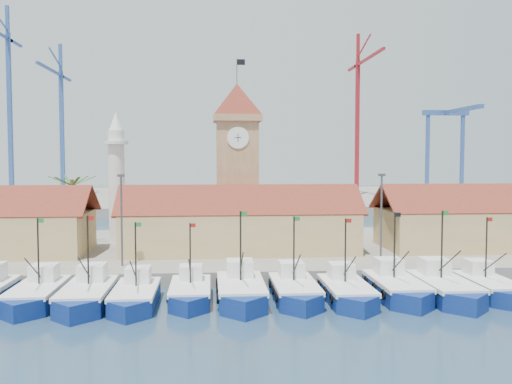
{
  "coord_description": "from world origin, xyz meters",
  "views": [
    {
      "loc": [
        -3.33,
        -44.38,
        12.18
      ],
      "look_at": [
        1.7,
        18.0,
        8.35
      ],
      "focal_mm": 40.0,
      "sensor_mm": 36.0,
      "label": 1
    }
  ],
  "objects": [
    {
      "name": "boat_9",
      "position": [
        16.68,
        2.18,
        0.83
      ],
      "size": [
        3.86,
        10.58,
        8.0
      ],
      "color": "navy",
      "rests_on": "ground"
    },
    {
      "name": "gantry",
      "position": [
        62.0,
        106.65,
        20.04
      ],
      "size": [
        13.0,
        22.0,
        23.2
      ],
      "color": "#315297",
      "rests_on": "terminal"
    },
    {
      "name": "hall_center",
      "position": [
        0.0,
        20.0,
        3.99
      ],
      "size": [
        27.04,
        10.13,
        7.61
      ],
      "color": "tan",
      "rests_on": "quay"
    },
    {
      "name": "boat_8",
      "position": [
        12.69,
        2.86,
        0.81
      ],
      "size": [
        3.77,
        10.33,
        7.82
      ],
      "color": "navy",
      "rests_on": "ground"
    },
    {
      "name": "ground",
      "position": [
        0.0,
        0.0,
        0.0
      ],
      "size": [
        400.0,
        400.0,
        0.0
      ],
      "primitive_type": "plane",
      "color": "#1E3E51",
      "rests_on": "ground"
    },
    {
      "name": "boat_2",
      "position": [
        -13.42,
        2.28,
        0.81
      ],
      "size": [
        3.77,
        10.33,
        7.81
      ],
      "color": "navy",
      "rests_on": "ground"
    },
    {
      "name": "minaret",
      "position": [
        -15.0,
        28.0,
        9.73
      ],
      "size": [
        3.0,
        3.0,
        16.3
      ],
      "color": "silver",
      "rests_on": "quay"
    },
    {
      "name": "boat_3",
      "position": [
        -9.49,
        1.95,
        0.75
      ],
      "size": [
        3.49,
        9.56,
        7.24
      ],
      "color": "navy",
      "rests_on": "ground"
    },
    {
      "name": "crane_blue_near",
      "position": [
        -41.73,
        106.84,
        23.65
      ],
      "size": [
        1.0,
        30.44,
        39.32
      ],
      "color": "#315297",
      "rests_on": "terminal"
    },
    {
      "name": "boat_1",
      "position": [
        -17.63,
        3.0,
        0.78
      ],
      "size": [
        3.64,
        9.96,
        7.54
      ],
      "color": "navy",
      "rests_on": "ground"
    },
    {
      "name": "crane_red_right",
      "position": [
        35.72,
        103.59,
        25.65
      ],
      "size": [
        1.0,
        32.82,
        42.59
      ],
      "color": "maroon",
      "rests_on": "terminal"
    },
    {
      "name": "hall_right",
      "position": [
        32.0,
        20.0,
        3.99
      ],
      "size": [
        31.2,
        10.13,
        7.61
      ],
      "color": "tan",
      "rests_on": "quay"
    },
    {
      "name": "boat_6",
      "position": [
        3.8,
        2.7,
        0.78
      ],
      "size": [
        3.64,
        9.96,
        7.54
      ],
      "color": "navy",
      "rests_on": "ground"
    },
    {
      "name": "boat_5",
      "position": [
        -0.78,
        2.61,
        0.83
      ],
      "size": [
        3.89,
        10.65,
        8.06
      ],
      "color": "navy",
      "rests_on": "ground"
    },
    {
      "name": "boat_10",
      "position": [
        20.96,
        2.8,
        0.75
      ],
      "size": [
        3.52,
        9.65,
        7.3
      ],
      "color": "navy",
      "rests_on": "ground"
    },
    {
      "name": "palm_tree",
      "position": [
        -20.0,
        26.0,
        6.25
      ],
      "size": [
        5.6,
        5.03,
        8.39
      ],
      "color": "brown",
      "rests_on": "quay"
    },
    {
      "name": "lamp_posts",
      "position": [
        0.5,
        12.0,
        6.48
      ],
      "size": [
        80.7,
        0.25,
        9.03
      ],
      "color": "#3F3F44",
      "rests_on": "quay"
    },
    {
      "name": "quay",
      "position": [
        0.0,
        24.0,
        0.75
      ],
      "size": [
        140.0,
        32.0,
        1.5
      ],
      "primitive_type": "cube",
      "color": "gray",
      "rests_on": "ground"
    },
    {
      "name": "boat_7",
      "position": [
        8.11,
        1.96,
        0.77
      ],
      "size": [
        3.57,
        9.78,
        7.4
      ],
      "color": "navy",
      "rests_on": "ground"
    },
    {
      "name": "terminal",
      "position": [
        0.0,
        110.0,
        1.0
      ],
      "size": [
        240.0,
        80.0,
        2.0
      ],
      "primitive_type": "cube",
      "color": "gray",
      "rests_on": "ground"
    },
    {
      "name": "clock_tower",
      "position": [
        0.0,
        26.0,
        11.96
      ],
      "size": [
        5.8,
        5.8,
        22.7
      ],
      "color": "tan",
      "rests_on": "quay"
    },
    {
      "name": "boat_4",
      "position": [
        -5.05,
        3.05,
        0.72
      ],
      "size": [
        3.37,
        9.22,
        6.98
      ],
      "color": "navy",
      "rests_on": "ground"
    },
    {
      "name": "crane_blue_far",
      "position": [
        -52.74,
        100.42,
        28.41
      ],
      "size": [
        1.0,
        34.86,
        47.3
      ],
      "color": "#315297",
      "rests_on": "terminal"
    }
  ]
}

